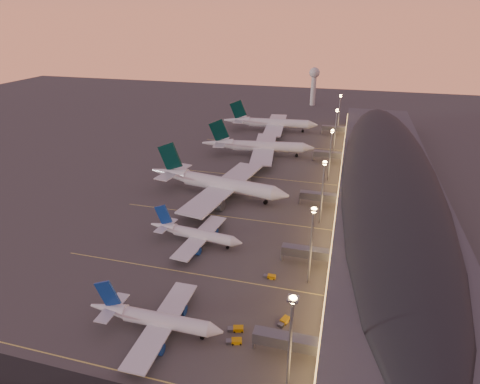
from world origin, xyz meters
The scene contains 14 objects.
ground centered at (0.00, 0.00, 0.00)m, with size 700.00×700.00×0.00m, color #413F3D.
airliner_narrow_south centered at (-0.09, -30.60, 3.44)m, with size 37.11×33.01×13.31m.
airliner_narrow_north centered at (-5.94, 13.16, 3.36)m, with size 36.37×32.64×12.98m.
airliner_wide_near centered at (-11.57, 54.38, 5.67)m, with size 68.73×63.31×22.03m.
airliner_wide_mid centered at (-6.03, 113.11, 5.34)m, with size 64.77×59.56×20.74m.
airliner_wide_far centered at (-9.49, 166.69, 5.39)m, with size 65.43×59.88×20.93m.
terminal_building centered at (61.84, 72.47, 8.78)m, with size 56.35×255.00×17.46m.
light_masts centered at (36.00, 65.00, 17.55)m, with size 2.20×217.20×25.90m.
radar_tower centered at (10.00, 260.00, 21.87)m, with size 9.00×9.00×32.50m.
lane_markings centered at (0.00, 40.00, 0.01)m, with size 90.00×180.36×0.00m.
baggage_tug_a centered at (21.07, -29.65, 0.54)m, with size 4.22×2.64×1.18m.
baggage_tug_b centered at (20.31, -25.43, 0.55)m, with size 4.34×2.65×1.21m.
baggage_tug_c centered at (24.30, -0.81, 0.52)m, with size 3.80×1.73×1.13m.
baggage_tug_d centered at (31.85, -19.37, 0.56)m, with size 3.05×4.38×1.22m.
Camera 1 is at (42.55, -102.85, 75.99)m, focal length 30.00 mm.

